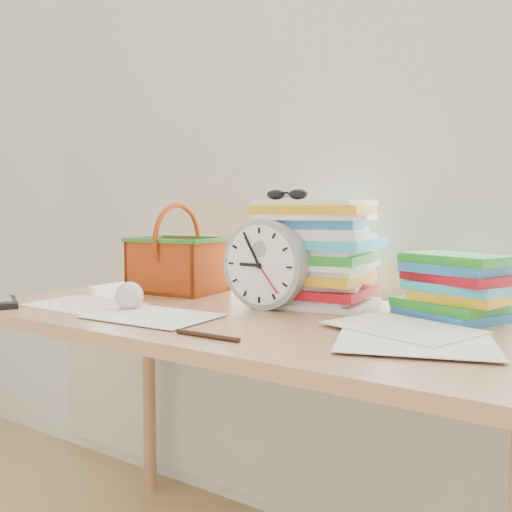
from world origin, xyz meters
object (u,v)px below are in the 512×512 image
Objects in this scene: clock at (265,264)px; calculator at (2,303)px; paper_stack at (314,253)px; book_stack at (456,287)px; desk at (253,344)px; basket at (178,249)px.

clock is 0.69m from calculator.
book_stack is at bearing 1.21° from paper_stack.
paper_stack is at bearing -178.79° from book_stack.
calculator is (-0.65, -0.47, -0.13)m from paper_stack.
desk is 0.66m from calculator.
desk is at bearing 54.41° from calculator.
clock is at bearing -162.01° from book_stack.
paper_stack is 2.07× the size of calculator.
basket is at bearing -175.81° from paper_stack.
paper_stack is 1.20× the size of basket.
paper_stack is at bearing 73.33° from desk.
desk is 6.26× the size of clock.
basket is 1.73× the size of calculator.
clock is at bearing 96.50° from desk.
basket is at bearing 165.29° from clock.
book_stack reaches higher than desk.
book_stack is 1.12m from calculator.
clock is at bearing -19.74° from basket.
clock is 1.49× the size of calculator.
calculator is at bearing -121.07° from basket.
paper_stack is at bearing 65.23° from calculator.
desk is 0.46m from basket.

